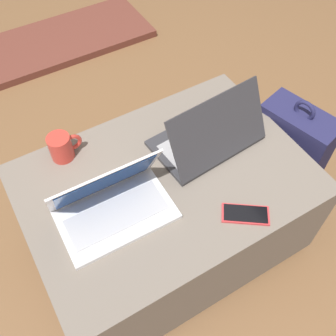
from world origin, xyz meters
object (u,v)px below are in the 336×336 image
(laptop_near, at_px, (112,204))
(coffee_mug, at_px, (62,147))
(cell_phone, at_px, (245,214))
(laptop_far, at_px, (209,136))
(backpack, at_px, (288,155))

(laptop_near, distance_m, coffee_mug, 0.30)
(laptop_near, relative_size, coffee_mug, 3.04)
(laptop_near, relative_size, cell_phone, 2.22)
(laptop_far, height_order, coffee_mug, laptop_far)
(laptop_near, distance_m, backpack, 0.86)
(cell_phone, relative_size, coffee_mug, 1.37)
(laptop_near, xyz_separation_m, backpack, (0.81, 0.00, -0.27))
(backpack, relative_size, coffee_mug, 4.64)
(laptop_far, bearing_deg, coffee_mug, -29.71)
(coffee_mug, bearing_deg, laptop_far, -25.15)
(laptop_near, xyz_separation_m, laptop_far, (0.42, 0.08, 0.00))
(laptop_far, xyz_separation_m, backpack, (0.39, -0.07, -0.27))
(laptop_near, xyz_separation_m, coffee_mug, (-0.05, 0.30, 0.00))
(backpack, bearing_deg, cell_phone, 102.02)
(laptop_near, bearing_deg, backpack, 1.16)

